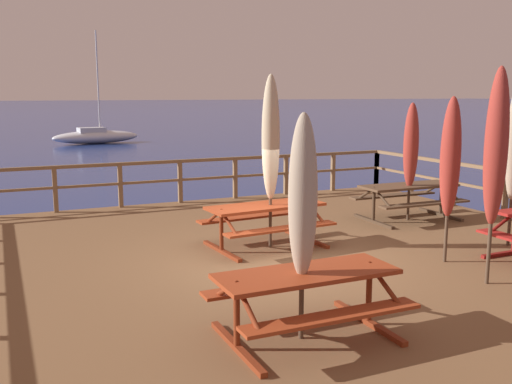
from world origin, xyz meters
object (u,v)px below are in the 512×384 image
(patio_umbrella_tall_back_left, at_px, (496,148))
(sailboat_distant, at_px, (96,136))
(patio_umbrella_tall_back_right, at_px, (271,138))
(patio_umbrella_short_back, at_px, (411,146))
(picnic_table_front_left, at_px, (307,289))
(picnic_table_back_right, at_px, (409,194))
(picnic_table_front_right, at_px, (266,216))
(patio_umbrella_short_front, at_px, (303,198))
(patio_umbrella_tall_mid_right, at_px, (450,158))

(patio_umbrella_tall_back_left, distance_m, sailboat_distant, 35.53)
(patio_umbrella_tall_back_left, bearing_deg, patio_umbrella_tall_back_right, 122.15)
(sailboat_distant, bearing_deg, patio_umbrella_short_back, -86.75)
(picnic_table_front_left, distance_m, picnic_table_back_right, 6.79)
(picnic_table_front_right, xyz_separation_m, patio_umbrella_short_front, (-1.32, -3.75, 1.05))
(picnic_table_front_right, distance_m, picnic_table_back_right, 3.90)
(patio_umbrella_short_back, xyz_separation_m, patio_umbrella_tall_mid_right, (-1.49, -2.79, 0.09))
(picnic_table_front_left, xyz_separation_m, patio_umbrella_short_front, (-0.07, -0.02, 1.05))
(picnic_table_front_left, relative_size, patio_umbrella_short_front, 0.81)
(picnic_table_front_left, xyz_separation_m, picnic_table_back_right, (5.06, 4.53, 0.00))
(patio_umbrella_tall_back_left, bearing_deg, sailboat_distant, 90.14)
(picnic_table_front_right, relative_size, patio_umbrella_tall_back_left, 0.72)
(patio_umbrella_tall_back_right, bearing_deg, picnic_table_front_left, -109.59)
(picnic_table_back_right, xyz_separation_m, patio_umbrella_tall_back_right, (-3.74, -0.83, 1.38))
(sailboat_distant, bearing_deg, patio_umbrella_tall_back_left, -89.86)
(patio_umbrella_short_back, xyz_separation_m, sailboat_distant, (-1.79, 31.56, -1.84))
(patio_umbrella_tall_mid_right, bearing_deg, sailboat_distant, 90.51)
(patio_umbrella_tall_back_left, bearing_deg, picnic_table_back_right, 66.12)
(picnic_table_back_right, distance_m, patio_umbrella_tall_back_left, 4.57)
(patio_umbrella_tall_back_left, relative_size, sailboat_distant, 0.40)
(patio_umbrella_short_back, relative_size, patio_umbrella_tall_mid_right, 0.95)
(sailboat_distant, bearing_deg, picnic_table_front_right, -93.49)
(patio_umbrella_tall_mid_right, distance_m, sailboat_distant, 34.41)
(picnic_table_front_right, distance_m, sailboat_distant, 32.35)
(picnic_table_back_right, bearing_deg, patio_umbrella_tall_mid_right, -118.30)
(picnic_table_front_right, bearing_deg, patio_umbrella_tall_back_left, -57.17)
(picnic_table_front_left, relative_size, patio_umbrella_tall_back_left, 0.67)
(patio_umbrella_tall_back_left, relative_size, patio_umbrella_short_front, 1.22)
(picnic_table_front_left, bearing_deg, sailboat_distant, 84.91)
(patio_umbrella_tall_mid_right, xyz_separation_m, sailboat_distant, (-0.30, 34.36, -1.93))
(patio_umbrella_tall_back_right, bearing_deg, patio_umbrella_tall_back_left, -57.85)
(picnic_table_front_right, distance_m, patio_umbrella_tall_mid_right, 3.28)
(picnic_table_front_left, bearing_deg, picnic_table_front_right, 71.62)
(patio_umbrella_short_front, xyz_separation_m, patio_umbrella_tall_back_right, (1.39, 3.72, 0.34))
(picnic_table_back_right, bearing_deg, patio_umbrella_short_back, -127.41)
(picnic_table_front_left, bearing_deg, patio_umbrella_tall_back_right, 70.41)
(patio_umbrella_short_front, height_order, patio_umbrella_tall_back_right, patio_umbrella_tall_back_right)
(patio_umbrella_tall_back_right, height_order, patio_umbrella_tall_mid_right, patio_umbrella_tall_back_right)
(patio_umbrella_tall_back_left, bearing_deg, picnic_table_front_left, -170.57)
(picnic_table_front_right, xyz_separation_m, patio_umbrella_short_back, (3.76, 0.71, 1.05))
(patio_umbrella_tall_back_left, xyz_separation_m, patio_umbrella_tall_back_right, (-1.98, 3.15, -0.02))
(picnic_table_back_right, relative_size, patio_umbrella_tall_back_left, 0.71)
(picnic_table_front_right, distance_m, patio_umbrella_short_front, 4.11)
(patio_umbrella_tall_back_left, relative_size, patio_umbrella_tall_back_right, 1.01)
(picnic_table_front_right, bearing_deg, picnic_table_front_left, -108.38)
(patio_umbrella_tall_back_left, distance_m, patio_umbrella_short_front, 3.44)
(picnic_table_front_right, xyz_separation_m, sailboat_distant, (1.97, 32.28, -0.79))
(patio_umbrella_short_front, height_order, patio_umbrella_short_back, patio_umbrella_short_back)
(picnic_table_front_left, relative_size, patio_umbrella_tall_mid_right, 0.77)
(picnic_table_back_right, bearing_deg, patio_umbrella_tall_back_right, -167.52)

